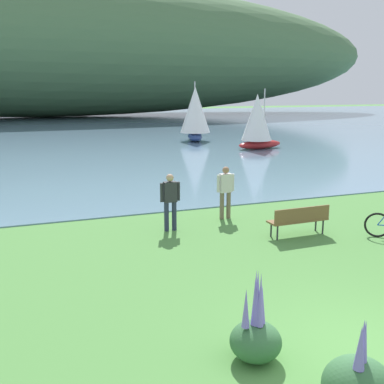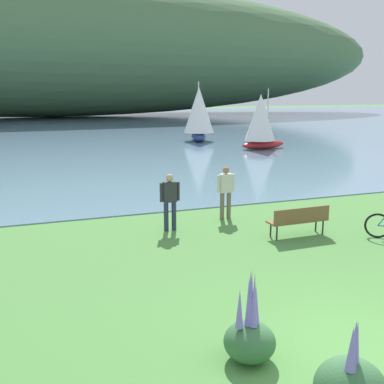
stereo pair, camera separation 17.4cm
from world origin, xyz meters
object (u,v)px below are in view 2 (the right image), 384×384
at_px(park_bench_near_camera, 299,219).
at_px(sailboat_mid_bay, 199,113).
at_px(person_on_the_grass, 170,198).
at_px(sailboat_nearest_to_shore, 261,121).
at_px(person_at_shoreline, 226,189).

distance_m(park_bench_near_camera, sailboat_mid_bay, 24.59).
bearing_deg(person_on_the_grass, park_bench_near_camera, -28.49).
bearing_deg(sailboat_mid_bay, sailboat_nearest_to_shore, -70.00).
xyz_separation_m(park_bench_near_camera, sailboat_nearest_to_shore, (8.09, 17.64, 1.46)).
relative_size(sailboat_nearest_to_shore, sailboat_mid_bay, 0.88).
bearing_deg(park_bench_near_camera, person_at_shoreline, 116.95).
xyz_separation_m(person_on_the_grass, sailboat_mid_bay, (9.13, 22.04, 1.27)).
height_order(park_bench_near_camera, person_on_the_grass, person_on_the_grass).
height_order(sailboat_nearest_to_shore, sailboat_mid_bay, sailboat_mid_bay).
bearing_deg(person_at_shoreline, park_bench_near_camera, -63.05).
bearing_deg(sailboat_nearest_to_shore, sailboat_mid_bay, 110.00).
bearing_deg(sailboat_mid_bay, park_bench_near_camera, -103.78).
relative_size(person_at_shoreline, sailboat_nearest_to_shore, 0.41).
height_order(person_at_shoreline, person_on_the_grass, same).
bearing_deg(park_bench_near_camera, sailboat_mid_bay, 76.22).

